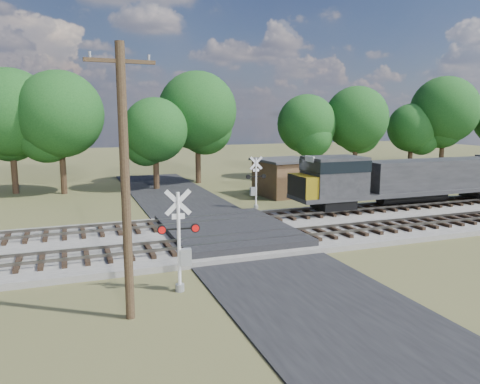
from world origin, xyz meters
name	(u,v)px	position (x,y,z in m)	size (l,w,h in m)	color
ground	(231,239)	(0.00, 0.00, 0.00)	(160.00, 160.00, 0.00)	#4A4C28
ballast_bed	(371,221)	(10.00, 0.50, 0.15)	(140.00, 10.00, 0.30)	gray
road	(231,238)	(0.00, 0.00, 0.04)	(7.00, 60.00, 0.08)	black
crossing_panel	(228,231)	(0.00, 0.50, 0.32)	(7.00, 9.00, 0.62)	#262628
track_near	(295,235)	(3.12, -2.00, 0.41)	(140.00, 2.60, 0.33)	black
track_far	(260,217)	(3.12, 3.00, 0.41)	(140.00, 2.60, 0.33)	black
crossing_signal_near	(181,249)	(-4.53, -6.98, 1.75)	(1.70, 0.39, 4.21)	silver
crossing_signal_far	(255,187)	(4.57, 7.55, 1.66)	(1.61, 0.35, 4.00)	silver
utility_pole	(125,178)	(-6.82, -8.85, 5.00)	(2.30, 0.36, 9.43)	#322017
equipment_shed	(285,177)	(9.32, 12.20, 1.65)	(5.29, 5.29, 3.25)	#4E3421
treeline	(223,116)	(6.54, 21.03, 6.92)	(77.70, 11.64, 11.89)	black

